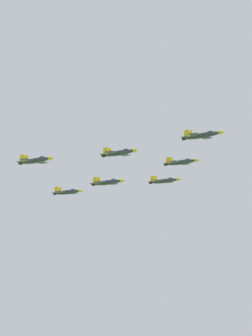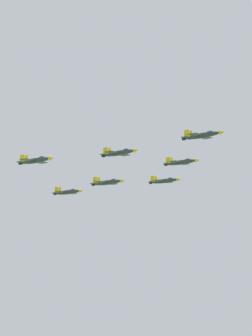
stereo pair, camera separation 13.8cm
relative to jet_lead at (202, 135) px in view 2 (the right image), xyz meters
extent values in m
ellipsoid|color=#2D3338|center=(-0.02, 0.00, -0.07)|extent=(12.63, 2.60, 1.61)
cone|color=gold|center=(6.94, -0.55, -0.07)|extent=(1.72, 1.49, 1.37)
ellipsoid|color=#334751|center=(2.73, -0.22, 0.54)|extent=(2.24, 1.38, 0.94)
cube|color=#2D3338|center=(-0.65, 0.05, -0.16)|extent=(3.57, 9.16, 0.16)
cube|color=gold|center=(-0.33, 4.07, -0.11)|extent=(2.62, 0.83, 0.19)
cube|color=gold|center=(-0.97, -3.97, -0.11)|extent=(2.62, 0.83, 0.19)
cube|color=#2D3338|center=(-5.28, 0.42, -0.07)|extent=(2.31, 4.44, 0.16)
cube|color=gold|center=(-4.96, 1.20, 1.10)|extent=(1.80, 0.36, 2.33)
cube|color=gold|center=(-5.09, -0.41, 1.10)|extent=(1.80, 0.36, 2.33)
cylinder|color=black|center=(-6.64, 0.53, -0.07)|extent=(0.98, 1.20, 1.13)
ellipsoid|color=#2D3338|center=(-17.75, 17.47, -3.88)|extent=(12.14, 2.33, 1.55)
cone|color=gold|center=(-11.04, 17.03, -3.88)|extent=(1.63, 1.42, 1.32)
ellipsoid|color=#334751|center=(-15.10, 17.29, -3.30)|extent=(2.14, 1.29, 0.90)
cube|color=#2D3338|center=(-18.35, 17.51, -3.97)|extent=(3.31, 8.78, 0.16)
cube|color=gold|center=(-18.10, 21.38, -3.92)|extent=(2.52, 0.76, 0.19)
cube|color=gold|center=(-18.60, 13.64, -3.92)|extent=(2.52, 0.76, 0.19)
cube|color=#2D3338|center=(-22.81, 17.79, -3.88)|extent=(2.16, 4.25, 0.16)
cube|color=gold|center=(-22.52, 18.55, -2.76)|extent=(1.73, 0.32, 2.24)
cube|color=gold|center=(-22.62, 17.00, -2.76)|extent=(1.73, 0.32, 2.24)
cylinder|color=black|center=(-24.11, 17.88, -3.88)|extent=(0.93, 1.14, 1.09)
ellipsoid|color=#2D3338|center=(-20.12, -14.68, -5.44)|extent=(12.07, 2.58, 1.54)
cone|color=gold|center=(-13.47, -15.26, -5.44)|extent=(1.65, 1.44, 1.31)
ellipsoid|color=#334751|center=(-17.49, -14.91, -4.86)|extent=(2.15, 1.33, 0.90)
cube|color=#2D3338|center=(-20.71, -14.63, -5.52)|extent=(3.48, 8.77, 0.15)
cube|color=gold|center=(-20.38, -10.79, -5.48)|extent=(2.51, 0.81, 0.18)
cube|color=gold|center=(-21.05, -18.46, -5.48)|extent=(2.51, 0.81, 0.18)
cube|color=#2D3338|center=(-25.13, -14.24, -5.44)|extent=(2.23, 4.26, 0.15)
cube|color=gold|center=(-24.82, -13.49, -4.33)|extent=(1.72, 0.35, 2.23)
cube|color=gold|center=(-24.96, -15.03, -4.33)|extent=(1.72, 0.35, 2.23)
cylinder|color=black|center=(-26.43, -14.12, -5.44)|extent=(0.95, 1.15, 1.08)
ellipsoid|color=#2D3338|center=(-35.48, 34.93, -6.68)|extent=(12.64, 2.70, 1.61)
cone|color=gold|center=(-28.51, 34.32, -6.68)|extent=(1.73, 1.51, 1.37)
ellipsoid|color=#334751|center=(-32.73, 34.69, -6.07)|extent=(2.25, 1.39, 0.94)
cube|color=#2D3338|center=(-36.10, 34.99, -6.77)|extent=(3.64, 9.18, 0.16)
cube|color=gold|center=(-35.75, 39.00, -6.72)|extent=(2.63, 0.85, 0.19)
cube|color=gold|center=(-36.45, 30.97, -6.72)|extent=(2.63, 0.85, 0.19)
cube|color=#2D3338|center=(-40.73, 35.39, -6.68)|extent=(2.34, 4.46, 0.16)
cube|color=gold|center=(-40.41, 36.17, -5.51)|extent=(1.80, 0.37, 2.33)
cube|color=gold|center=(-40.55, 34.57, -5.51)|extent=(1.80, 0.37, 2.33)
cylinder|color=black|center=(-42.08, 35.51, -6.68)|extent=(0.99, 1.20, 1.13)
ellipsoid|color=#2D3338|center=(-40.21, -29.36, -7.78)|extent=(12.41, 2.26, 1.59)
cone|color=gold|center=(-33.34, -29.74, -7.78)|extent=(1.66, 1.43, 1.35)
ellipsoid|color=#334751|center=(-37.50, -29.51, -7.18)|extent=(2.18, 1.30, 0.93)
cube|color=#2D3338|center=(-40.82, -29.33, -7.87)|extent=(3.30, 8.96, 0.16)
cube|color=gold|center=(-40.61, -25.36, -7.82)|extent=(2.57, 0.76, 0.19)
cube|color=gold|center=(-41.04, -33.29, -7.82)|extent=(2.57, 0.76, 0.19)
cube|color=#2D3338|center=(-45.38, -29.08, -7.78)|extent=(2.17, 4.33, 0.16)
cube|color=gold|center=(-45.09, -28.30, -6.63)|extent=(1.77, 0.31, 2.29)
cube|color=gold|center=(-45.18, -29.88, -6.63)|extent=(1.77, 0.31, 2.29)
cylinder|color=black|center=(-46.72, -29.00, -7.78)|extent=(0.94, 1.16, 1.11)
ellipsoid|color=#2D3338|center=(-37.84, 2.79, -10.80)|extent=(12.56, 2.69, 1.60)
cone|color=gold|center=(-30.92, 2.18, -10.80)|extent=(1.72, 1.50, 1.36)
ellipsoid|color=#334751|center=(-35.11, 2.55, -10.20)|extent=(2.24, 1.39, 0.94)
cube|color=#2D3338|center=(-38.46, 2.84, -10.89)|extent=(3.62, 9.12, 0.16)
cube|color=gold|center=(-38.11, 6.83, -10.85)|extent=(2.61, 0.85, 0.19)
cube|color=gold|center=(-38.81, -1.15, -10.85)|extent=(2.61, 0.85, 0.19)
cube|color=#2D3338|center=(-43.06, 3.24, -10.80)|extent=(2.33, 4.43, 0.16)
cube|color=gold|center=(-42.74, 4.02, -9.65)|extent=(1.79, 0.37, 2.32)
cube|color=gold|center=(-42.88, 2.42, -9.65)|extent=(1.79, 0.37, 2.32)
cylinder|color=black|center=(-44.41, 3.36, -10.80)|extent=(0.99, 1.20, 1.12)
ellipsoid|color=#2D3338|center=(-56.75, 4.18, -12.53)|extent=(12.10, 2.27, 1.55)
cone|color=gold|center=(-50.06, 3.78, -12.53)|extent=(1.62, 1.41, 1.31)
ellipsoid|color=#334751|center=(-54.11, 4.02, -11.95)|extent=(2.13, 1.28, 0.90)
cube|color=#2D3338|center=(-57.35, 4.21, -12.61)|extent=(3.26, 8.74, 0.15)
cube|color=gold|center=(-57.12, 8.07, -12.57)|extent=(2.51, 0.75, 0.19)
cube|color=gold|center=(-57.58, 0.35, -12.57)|extent=(2.51, 0.75, 0.19)
cube|color=#2D3338|center=(-61.80, 4.48, -12.53)|extent=(2.13, 4.23, 0.15)
cube|color=gold|center=(-61.51, 5.24, -11.41)|extent=(1.73, 0.31, 2.23)
cube|color=gold|center=(-61.60, 3.69, -11.41)|extent=(1.73, 0.31, 2.23)
cylinder|color=black|center=(-63.10, 4.56, -12.53)|extent=(0.92, 1.13, 1.08)
camera|label=1|loc=(85.92, -158.53, -39.93)|focal=65.43mm
camera|label=2|loc=(86.03, -158.45, -39.93)|focal=65.43mm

